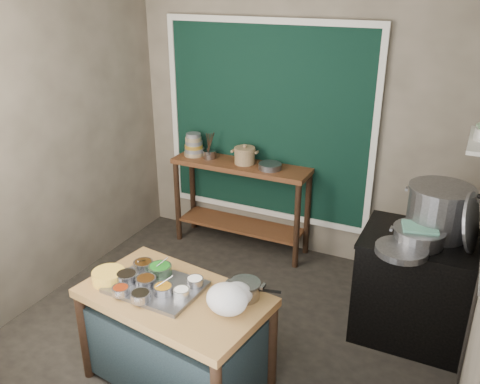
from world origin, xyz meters
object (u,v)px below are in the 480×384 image
at_px(stove_block, 417,289).
at_px(saucepan, 245,290).
at_px(ceramic_crock, 245,156).
at_px(condiment_tray, 156,287).
at_px(stock_pot, 439,211).
at_px(yellow_basin, 109,277).
at_px(utensil_cup, 210,154).
at_px(back_counter, 241,206).
at_px(prep_table, 176,339).
at_px(steamer, 419,236).

height_order(stove_block, saucepan, saucepan).
bearing_deg(saucepan, ceramic_crock, 101.34).
relative_size(condiment_tray, stock_pot, 1.23).
height_order(yellow_basin, stock_pot, stock_pot).
distance_m(saucepan, utensil_cup, 2.26).
xyz_separation_m(back_counter, stove_block, (1.90, -0.73, -0.05)).
xyz_separation_m(back_counter, condiment_tray, (0.33, -2.02, 0.29)).
bearing_deg(prep_table, stock_pot, 51.64).
xyz_separation_m(stove_block, utensil_cup, (-2.26, 0.74, 0.57)).
bearing_deg(back_counter, saucepan, -63.64).
height_order(prep_table, condiment_tray, condiment_tray).
xyz_separation_m(back_counter, yellow_basin, (-0.01, -2.09, 0.32)).
relative_size(back_counter, yellow_basin, 6.41).
distance_m(back_counter, steamer, 2.09).
bearing_deg(condiment_tray, stock_pot, 40.64).
bearing_deg(back_counter, prep_table, -76.91).
bearing_deg(back_counter, utensil_cup, 178.96).
distance_m(saucepan, ceramic_crock, 2.07).
xyz_separation_m(prep_table, yellow_basin, (-0.48, -0.07, 0.42)).
height_order(condiment_tray, yellow_basin, yellow_basin).
bearing_deg(stove_block, prep_table, -137.96).
bearing_deg(stock_pot, back_counter, 162.47).
xyz_separation_m(condiment_tray, steamer, (1.53, 1.18, 0.18)).
bearing_deg(utensil_cup, back_counter, -1.04).
relative_size(condiment_tray, saucepan, 2.88).
height_order(yellow_basin, saucepan, saucepan).
relative_size(yellow_basin, stock_pot, 0.45).
bearing_deg(yellow_basin, utensil_cup, 99.55).
height_order(stove_block, steamer, steamer).
relative_size(yellow_basin, steamer, 0.59).
bearing_deg(yellow_basin, ceramic_crock, 88.69).
bearing_deg(back_counter, steamer, -24.38).
relative_size(yellow_basin, saucepan, 1.06).
bearing_deg(steamer, prep_table, -139.71).
height_order(stove_block, utensil_cup, utensil_cup).
bearing_deg(ceramic_crock, stove_block, -21.72).
bearing_deg(prep_table, saucepan, 29.56).
height_order(stove_block, condiment_tray, stove_block).
distance_m(condiment_tray, ceramic_crock, 2.07).
bearing_deg(condiment_tray, saucepan, 16.17).
height_order(saucepan, stock_pot, stock_pot).
relative_size(saucepan, ceramic_crock, 0.95).
bearing_deg(steamer, back_counter, 155.62).
height_order(back_counter, saucepan, back_counter).
bearing_deg(steamer, condiment_tray, -142.50).
height_order(condiment_tray, ceramic_crock, ceramic_crock).
distance_m(stove_block, saucepan, 1.54).
xyz_separation_m(yellow_basin, saucepan, (0.93, 0.25, 0.01)).
distance_m(stove_block, stock_pot, 0.66).
relative_size(condiment_tray, ceramic_crock, 2.74).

